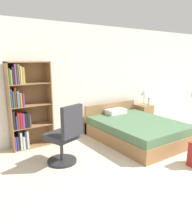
{
  "coord_description": "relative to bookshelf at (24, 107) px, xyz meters",
  "views": [
    {
      "loc": [
        -2.75,
        -1.36,
        1.83
      ],
      "look_at": [
        -0.49,
        1.98,
        0.84
      ],
      "focal_mm": 35.0,
      "sensor_mm": 36.0,
      "label": 1
    }
  ],
  "objects": [
    {
      "name": "bookshelf",
      "position": [
        0.0,
        0.0,
        0.0
      ],
      "size": [
        0.85,
        0.3,
        1.77
      ],
      "color": "olive",
      "rests_on": "ground_plane"
    },
    {
      "name": "water_bottle",
      "position": [
        3.37,
        -0.25,
        -0.22
      ],
      "size": [
        0.06,
        0.06,
        0.2
      ],
      "color": "silver",
      "rests_on": "nightstand"
    },
    {
      "name": "wall_back",
      "position": [
        1.54,
        0.2,
        0.44
      ],
      "size": [
        9.0,
        0.06,
        2.6
      ],
      "color": "white",
      "rests_on": "ground_plane"
    },
    {
      "name": "bed",
      "position": [
        2.21,
        -0.93,
        -0.62
      ],
      "size": [
        1.55,
        2.05,
        0.71
      ],
      "color": "olive",
      "rests_on": "ground_plane"
    },
    {
      "name": "table_lamp",
      "position": [
        3.25,
        -0.17,
        0.02
      ],
      "size": [
        0.22,
        0.22,
        0.44
      ],
      "color": "tan",
      "rests_on": "nightstand"
    },
    {
      "name": "office_chair",
      "position": [
        0.34,
        -1.12,
        -0.36
      ],
      "size": [
        0.61,
        0.68,
        1.08
      ],
      "color": "#232326",
      "rests_on": "ground_plane"
    },
    {
      "name": "nightstand",
      "position": [
        3.29,
        -0.14,
        -0.59
      ],
      "size": [
        0.41,
        0.44,
        0.55
      ],
      "color": "olive",
      "rests_on": "ground_plane"
    }
  ]
}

